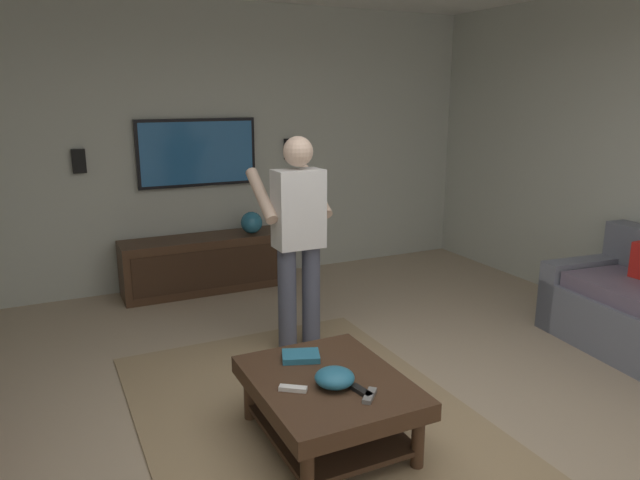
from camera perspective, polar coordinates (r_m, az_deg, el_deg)
ground_plane at (r=3.53m, az=5.37°, el=-19.31°), size 8.12×8.12×0.00m
wall_back_tv at (r=6.16m, az=-11.18°, el=8.89°), size 0.10×6.25×2.82m
area_rug at (r=3.70m, az=-0.69°, el=-17.37°), size 2.87×1.94×0.01m
coffee_table at (r=3.40m, az=0.77°, el=-14.79°), size 1.00×0.80×0.40m
media_console at (r=6.03m, az=-10.72°, el=-2.22°), size 0.45×1.70×0.55m
tv at (r=6.06m, az=-11.79°, el=8.28°), size 0.05×1.19×0.67m
person_standing at (r=4.39m, az=-2.17°, el=0.80°), size 0.53×0.53×1.64m
bowl at (r=3.25m, az=1.43°, el=-13.19°), size 0.22×0.22×0.10m
remote_white at (r=3.23m, az=-2.63°, el=-14.18°), size 0.12×0.15×0.02m
remote_black at (r=3.20m, az=4.05°, el=-14.41°), size 0.16×0.07×0.02m
remote_grey at (r=3.17m, az=4.83°, el=-14.80°), size 0.14×0.14×0.02m
book at (r=3.56m, az=-1.87°, el=-11.19°), size 0.23×0.26×0.04m
vase_round at (r=6.02m, az=-6.64°, el=1.69°), size 0.22×0.22×0.22m
wall_speaker_left at (r=6.39m, az=-2.92°, el=8.79°), size 0.06×0.12×0.22m
wall_speaker_right at (r=5.90m, az=-22.32°, el=7.08°), size 0.06×0.12×0.22m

